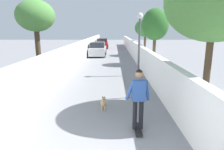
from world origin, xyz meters
name	(u,v)px	position (x,y,z in m)	size (l,w,h in m)	color
ground_plane	(109,63)	(14.00, 0.00, 0.00)	(80.00, 80.00, 0.00)	gray
wall_left	(77,55)	(12.00, 2.52, 0.94)	(48.00, 0.30, 1.87)	silver
fence_right	(141,56)	(12.00, -2.52, 0.83)	(48.00, 0.30, 1.66)	white
tree_right_near	(215,1)	(3.00, -3.61, 3.77)	(3.17, 3.17, 5.08)	#473523
tree_right_mid	(155,25)	(13.00, -3.77, 3.27)	(2.17, 2.17, 4.58)	brown
tree_left_far	(35,17)	(7.50, 3.84, 3.56)	(2.09, 2.09, 4.47)	#473523
tree_right_distant	(145,28)	(19.00, -3.90, 3.04)	(2.33, 2.33, 4.02)	brown
lamp_post	(139,33)	(8.76, -1.97, 2.69)	(0.36, 0.36, 3.88)	#4C4C51
skateboard	(138,129)	(1.60, -1.10, 0.07)	(0.80, 0.21, 0.08)	black
person_skateboarder	(139,95)	(1.60, -1.10, 1.12)	(0.23, 0.71, 1.76)	black
dog	(104,102)	(3.24, -0.03, 0.28)	(1.92, 1.19, 1.06)	tan
car_near	(98,49)	(18.69, 1.37, 0.71)	(4.01, 1.80, 1.54)	silver
car_far	(102,44)	(27.87, 1.37, 0.71)	(3.87, 1.80, 1.54)	#B71414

